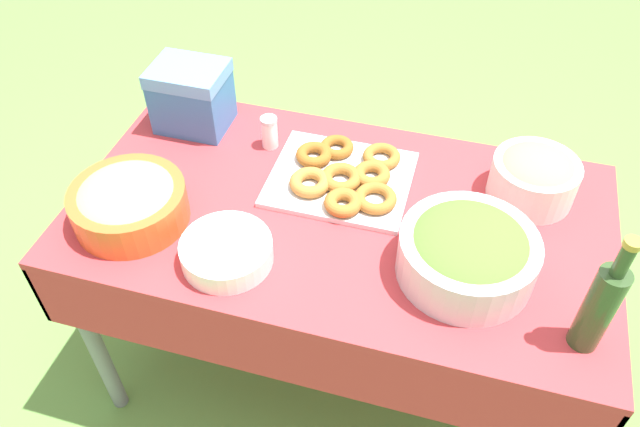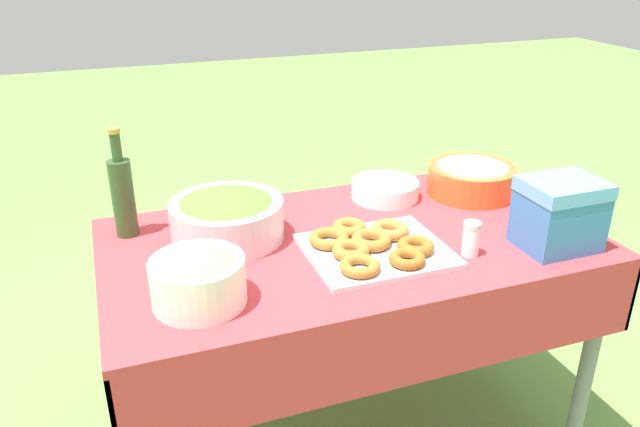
# 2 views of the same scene
# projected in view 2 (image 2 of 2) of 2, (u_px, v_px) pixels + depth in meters

# --- Properties ---
(picnic_table) EXTENTS (1.46, 0.80, 0.78)m
(picnic_table) POSITION_uv_depth(u_px,v_px,m) (350.00, 268.00, 1.91)
(picnic_table) COLOR #B73338
(picnic_table) RESTS_ON ground_plane
(salad_bowl) EXTENTS (0.33, 0.33, 0.14)m
(salad_bowl) POSITION_uv_depth(u_px,v_px,m) (227.00, 216.00, 1.83)
(salad_bowl) COLOR silver
(salad_bowl) RESTS_ON picnic_table
(pasta_bowl) EXTENTS (0.30, 0.30, 0.12)m
(pasta_bowl) POSITION_uv_depth(u_px,v_px,m) (472.00, 176.00, 2.15)
(pasta_bowl) COLOR #E05B28
(pasta_bowl) RESTS_ON picnic_table
(donut_platter) EXTENTS (0.39, 0.35, 0.05)m
(donut_platter) POSITION_uv_depth(u_px,v_px,m) (373.00, 246.00, 1.76)
(donut_platter) COLOR silver
(donut_platter) RESTS_ON picnic_table
(plate_stack) EXTENTS (0.23, 0.23, 0.06)m
(plate_stack) POSITION_uv_depth(u_px,v_px,m) (385.00, 189.00, 2.13)
(plate_stack) COLOR white
(plate_stack) RESTS_ON picnic_table
(olive_oil_bottle) EXTENTS (0.07, 0.07, 0.33)m
(olive_oil_bottle) POSITION_uv_depth(u_px,v_px,m) (123.00, 194.00, 1.83)
(olive_oil_bottle) COLOR #2D4723
(olive_oil_bottle) RESTS_ON picnic_table
(bread_bowl) EXTENTS (0.23, 0.23, 0.14)m
(bread_bowl) POSITION_uv_depth(u_px,v_px,m) (198.00, 276.00, 1.51)
(bread_bowl) COLOR white
(bread_bowl) RESTS_ON picnic_table
(cooler_box) EXTENTS (0.22, 0.18, 0.20)m
(cooler_box) POSITION_uv_depth(u_px,v_px,m) (559.00, 214.00, 1.77)
(cooler_box) COLOR #3372B7
(cooler_box) RESTS_ON picnic_table
(salt_shaker) EXTENTS (0.05, 0.05, 0.10)m
(salt_shaker) POSITION_uv_depth(u_px,v_px,m) (471.00, 239.00, 1.74)
(salt_shaker) COLOR white
(salt_shaker) RESTS_ON picnic_table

